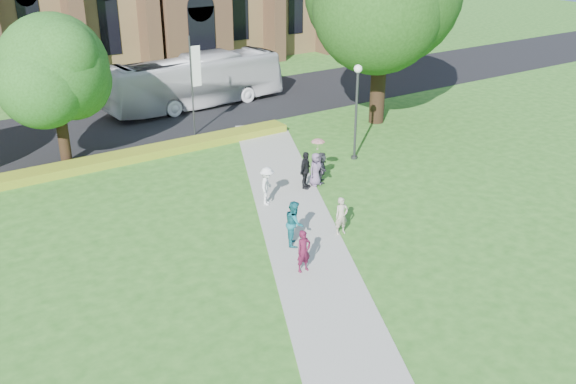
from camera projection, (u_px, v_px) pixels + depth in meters
ground at (313, 239)px, 26.81m from camera, size 160.00×160.00×0.00m
road at (135, 121)px, 42.05m from camera, size 160.00×10.00×0.02m
footpath at (300, 229)px, 27.56m from camera, size 15.58×28.54×0.04m
flower_hedge at (146, 153)px, 35.76m from camera, size 18.00×1.40×0.45m
streetlamp at (357, 101)px, 34.28m from camera, size 0.44×0.44×5.24m
street_tree_1 at (53, 69)px, 32.72m from camera, size 5.60×5.60×8.05m
banner_pole_0 at (193, 80)px, 38.12m from camera, size 0.70×0.10×6.00m
tour_coach at (196, 81)px, 44.50m from camera, size 12.94×3.67×3.56m
pedestrian_0 at (304, 251)px, 23.99m from camera, size 0.62×0.42×1.68m
pedestrian_1 at (294, 223)px, 25.93m from camera, size 1.09×1.16×1.90m
pedestrian_2 at (267, 186)px, 29.55m from camera, size 1.30×1.33×1.83m
pedestrian_3 at (305, 170)px, 31.29m from camera, size 1.17×0.99×1.88m
pedestrian_4 at (316, 169)px, 31.69m from camera, size 0.90×0.66×1.68m
pedestrian_5 at (322, 167)px, 32.09m from camera, size 1.23×1.45×1.57m
pedestrian_6 at (342, 216)px, 26.84m from camera, size 0.65×0.47×1.64m
parasol at (318, 146)px, 31.41m from camera, size 0.88×0.88×0.59m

